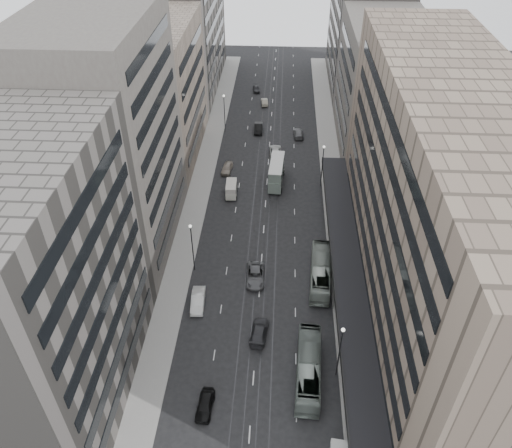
% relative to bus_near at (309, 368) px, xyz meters
% --- Properties ---
extents(ground, '(220.00, 220.00, 0.00)m').
position_rel_bus_near_xyz_m(ground, '(-6.38, 5.40, -1.60)').
color(ground, black).
rests_on(ground, ground).
extents(sidewalk_right, '(4.00, 125.00, 0.15)m').
position_rel_bus_near_xyz_m(sidewalk_right, '(5.62, 42.90, -1.53)').
color(sidewalk_right, gray).
rests_on(sidewalk_right, ground).
extents(sidewalk_left, '(4.00, 125.00, 0.15)m').
position_rel_bus_near_xyz_m(sidewalk_left, '(-18.38, 42.90, -1.53)').
color(sidewalk_left, gray).
rests_on(sidewalk_left, ground).
extents(department_store, '(19.20, 60.00, 30.00)m').
position_rel_bus_near_xyz_m(department_store, '(15.07, 13.40, 13.34)').
color(department_store, '#816F5E').
rests_on(department_store, ground).
extents(building_right_mid, '(15.00, 28.00, 24.00)m').
position_rel_bus_near_xyz_m(building_right_mid, '(15.12, 57.40, 10.40)').
color(building_right_mid, '#504A45').
rests_on(building_right_mid, ground).
extents(building_right_far, '(15.00, 32.00, 28.00)m').
position_rel_bus_near_xyz_m(building_right_far, '(15.12, 87.40, 12.40)').
color(building_right_far, '#5A5651').
rests_on(building_right_far, ground).
extents(building_left_a, '(15.00, 28.00, 30.00)m').
position_rel_bus_near_xyz_m(building_left_a, '(-27.88, -2.60, 13.40)').
color(building_left_a, '#5A5651').
rests_on(building_left_a, ground).
extents(building_left_b, '(15.00, 26.00, 34.00)m').
position_rel_bus_near_xyz_m(building_left_b, '(-27.88, 24.40, 15.40)').
color(building_left_b, '#504A45').
rests_on(building_left_b, ground).
extents(building_left_c, '(15.00, 28.00, 25.00)m').
position_rel_bus_near_xyz_m(building_left_c, '(-27.88, 51.40, 10.90)').
color(building_left_c, gray).
rests_on(building_left_c, ground).
extents(building_left_d, '(15.00, 38.00, 28.00)m').
position_rel_bus_near_xyz_m(building_left_d, '(-27.88, 84.40, 12.40)').
color(building_left_d, '#5A5651').
rests_on(building_left_d, ground).
extents(lamp_right_near, '(0.44, 0.44, 8.32)m').
position_rel_bus_near_xyz_m(lamp_right_near, '(3.32, 0.40, 3.60)').
color(lamp_right_near, '#262628').
rests_on(lamp_right_near, ground).
extents(lamp_right_far, '(0.44, 0.44, 8.32)m').
position_rel_bus_near_xyz_m(lamp_right_far, '(3.32, 40.40, 3.60)').
color(lamp_right_far, '#262628').
rests_on(lamp_right_far, ground).
extents(lamp_left_near, '(0.44, 0.44, 8.32)m').
position_rel_bus_near_xyz_m(lamp_left_near, '(-16.08, 17.40, 3.60)').
color(lamp_left_near, '#262628').
rests_on(lamp_left_near, ground).
extents(lamp_left_far, '(0.44, 0.44, 8.32)m').
position_rel_bus_near_xyz_m(lamp_left_far, '(-16.08, 60.40, 3.60)').
color(lamp_left_far, '#262628').
rests_on(lamp_left_far, ground).
extents(bus_near, '(3.29, 11.64, 3.21)m').
position_rel_bus_near_xyz_m(bus_near, '(0.00, 0.00, 0.00)').
color(bus_near, slate).
rests_on(bus_near, ground).
extents(bus_far, '(3.40, 11.50, 3.16)m').
position_rel_bus_near_xyz_m(bus_far, '(2.12, 16.28, -0.02)').
color(bus_far, gray).
rests_on(bus_far, ground).
extents(double_decker, '(2.95, 8.34, 4.49)m').
position_rel_bus_near_xyz_m(double_decker, '(-4.71, 40.87, 0.82)').
color(double_decker, slate).
rests_on(double_decker, ground).
extents(panel_van, '(2.13, 4.09, 2.53)m').
position_rel_bus_near_xyz_m(panel_van, '(-12.47, 36.60, -0.21)').
color(panel_van, beige).
rests_on(panel_van, ground).
extents(sedan_0, '(1.98, 4.36, 1.45)m').
position_rel_bus_near_xyz_m(sedan_0, '(-11.48, -4.82, -0.88)').
color(sedan_0, black).
rests_on(sedan_0, ground).
extents(sedan_1, '(2.00, 5.01, 1.62)m').
position_rel_bus_near_xyz_m(sedan_1, '(-14.54, 10.58, -0.79)').
color(sedan_1, silver).
rests_on(sedan_1, ground).
extents(sedan_2, '(2.84, 5.69, 1.55)m').
position_rel_bus_near_xyz_m(sedan_2, '(-7.09, 15.86, -0.83)').
color(sedan_2, '#565658').
rests_on(sedan_2, ground).
extents(sedan_3, '(2.59, 5.22, 1.46)m').
position_rel_bus_near_xyz_m(sedan_3, '(-6.02, 5.77, -0.87)').
color(sedan_3, '#29292C').
rests_on(sedan_3, ground).
extents(sedan_4, '(2.17, 4.49, 1.48)m').
position_rel_bus_near_xyz_m(sedan_4, '(-14.06, 44.51, -0.87)').
color(sedan_4, '#9E9283').
rests_on(sedan_4, ground).
extents(sedan_5, '(1.76, 4.82, 1.58)m').
position_rel_bus_near_xyz_m(sedan_5, '(-8.98, 60.87, -0.81)').
color(sedan_5, black).
rests_on(sedan_5, ground).
extents(sedan_6, '(2.55, 5.12, 1.39)m').
position_rel_bus_near_xyz_m(sedan_6, '(-5.13, 51.58, -0.91)').
color(sedan_6, '#BBBCB8').
rests_on(sedan_6, ground).
extents(sedan_7, '(2.27, 4.94, 1.40)m').
position_rel_bus_near_xyz_m(sedan_7, '(-0.49, 59.15, -0.90)').
color(sedan_7, '#5B5B5D').
rests_on(sedan_7, ground).
extents(sedan_8, '(2.11, 4.14, 1.35)m').
position_rel_bus_near_xyz_m(sedan_8, '(-10.55, 81.87, -0.93)').
color(sedan_8, '#292A2C').
rests_on(sedan_8, ground).
extents(sedan_9, '(1.87, 4.21, 1.34)m').
position_rel_bus_near_xyz_m(sedan_9, '(-8.24, 74.36, -0.93)').
color(sedan_9, gray).
rests_on(sedan_9, ground).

